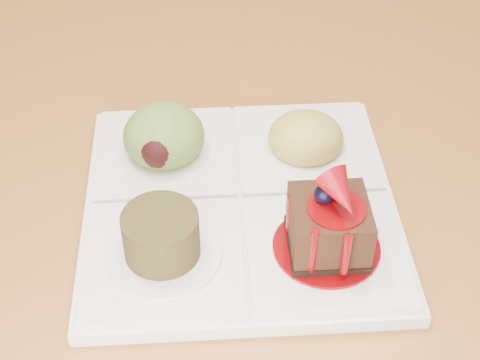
# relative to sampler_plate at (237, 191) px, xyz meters

# --- Properties ---
(ground) EXTENTS (6.00, 6.00, 0.00)m
(ground) POSITION_rel_sampler_plate_xyz_m (-0.20, 0.66, -0.77)
(ground) COLOR brown
(sampler_plate) EXTENTS (0.30, 0.30, 0.10)m
(sampler_plate) POSITION_rel_sampler_plate_xyz_m (0.00, 0.00, 0.00)
(sampler_plate) COLOR white
(sampler_plate) RESTS_ON dining_table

